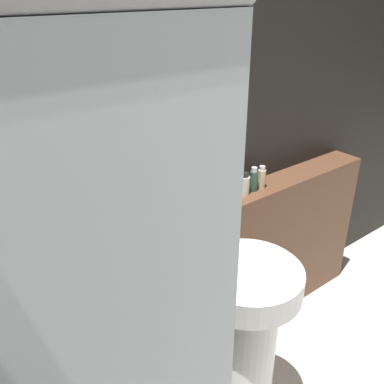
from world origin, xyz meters
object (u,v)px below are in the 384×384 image
object	(u,v)px
mirror	(171,138)
conditioner_bottle	(254,180)
pedestal_sink	(244,337)
towel_stack	(85,241)
lotion_bottle	(262,178)
shampoo_bottle	(244,184)

from	to	relation	value
mirror	conditioner_bottle	world-z (taller)	mirror
pedestal_sink	mirror	size ratio (longest dim) A/B	1.19
towel_stack	conditioner_bottle	bearing A→B (deg)	0.00
conditioner_bottle	lotion_bottle	world-z (taller)	conditioner_bottle
mirror	towel_stack	distance (m)	0.59
shampoo_bottle	lotion_bottle	xyz separation A→B (m)	(0.13, 0.00, 0.00)
pedestal_sink	conditioner_bottle	distance (m)	0.80
pedestal_sink	shampoo_bottle	bearing A→B (deg)	47.72
towel_stack	shampoo_bottle	size ratio (longest dim) A/B	1.86
pedestal_sink	conditioner_bottle	world-z (taller)	conditioner_bottle
towel_stack	conditioner_bottle	size ratio (longest dim) A/B	1.68
mirror	conditioner_bottle	xyz separation A→B (m)	(0.47, -0.07, -0.31)
towel_stack	pedestal_sink	bearing A→B (deg)	-43.99
towel_stack	lotion_bottle	xyz separation A→B (m)	(1.02, 0.00, 0.00)
conditioner_bottle	lotion_bottle	distance (m)	0.06
lotion_bottle	shampoo_bottle	bearing A→B (deg)	180.00
mirror	shampoo_bottle	distance (m)	0.52
shampoo_bottle	lotion_bottle	world-z (taller)	lotion_bottle
pedestal_sink	towel_stack	xyz separation A→B (m)	(-0.48, 0.46, 0.44)
towel_stack	conditioner_bottle	distance (m)	0.96
conditioner_bottle	pedestal_sink	bearing A→B (deg)	-136.49
pedestal_sink	conditioner_bottle	xyz separation A→B (m)	(0.48, 0.46, 0.45)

